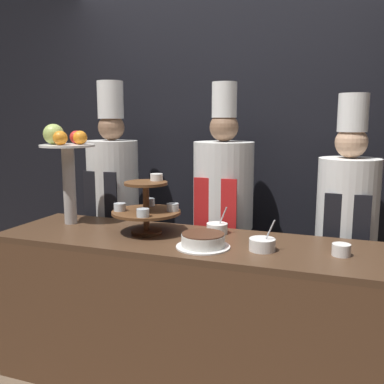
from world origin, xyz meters
name	(u,v)px	position (x,y,z in m)	size (l,w,h in m)	color
wall_back	(232,138)	(0.00, 1.28, 1.40)	(10.00, 0.06, 2.80)	black
buffet_counter	(186,313)	(0.00, 0.32, 0.44)	(2.18, 0.63, 0.88)	brown
tiered_stand	(147,206)	(-0.27, 0.37, 1.03)	(0.40, 0.40, 0.34)	brown
fruit_pedestal	(66,155)	(-0.84, 0.40, 1.31)	(0.34, 0.34, 0.63)	#B2ADA8
cake_round	(203,241)	(0.14, 0.20, 0.91)	(0.28, 0.28, 0.08)	white
cup_white	(341,250)	(0.82, 0.30, 0.91)	(0.09, 0.09, 0.06)	white
serving_bowl_near	(262,244)	(0.44, 0.25, 0.91)	(0.13, 0.13, 0.16)	white
serving_bowl_far	(217,228)	(0.13, 0.49, 0.91)	(0.12, 0.12, 0.16)	white
chef_left	(113,196)	(-0.80, 0.90, 0.98)	(0.38, 0.38, 1.81)	#38332D
chef_center_left	(223,207)	(0.05, 0.90, 0.95)	(0.40, 0.40, 1.77)	#38332D
chef_center_right	(346,221)	(0.84, 0.90, 0.92)	(0.37, 0.37, 1.69)	black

